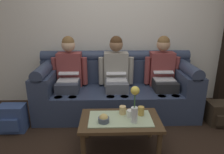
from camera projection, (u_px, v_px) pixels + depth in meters
The scene contains 13 objects.
back_wall_patterned at pixel (115, 19), 3.48m from camera, with size 6.00×0.12×2.90m, color silver.
couch at pixel (116, 90), 3.30m from camera, with size 2.45×0.88×0.96m.
person_left at pixel (69, 73), 3.19m from camera, with size 0.56×0.67×1.22m.
person_middle at pixel (116, 73), 3.21m from camera, with size 0.56×0.67×1.22m.
person_right at pixel (163, 72), 3.23m from camera, with size 0.56×0.67×1.22m.
coffee_table at pixel (120, 123), 2.38m from camera, with size 0.93×0.55×0.40m.
flower_vase at pixel (135, 104), 2.21m from camera, with size 0.10×0.10×0.42m.
snack_bowl at pixel (104, 119), 2.27m from camera, with size 0.12×0.12×0.10m.
cup_near_left at pixel (130, 114), 2.37m from camera, with size 0.08×0.08×0.09m, color white.
cup_near_right at pixel (141, 111), 2.42m from camera, with size 0.07×0.07×0.11m, color gold.
cup_far_center at pixel (123, 110), 2.45m from camera, with size 0.08×0.08×0.10m, color #DBB77A.
backpack_right at pixel (220, 113), 2.97m from camera, with size 0.35×0.32×0.33m.
backpack_left at pixel (13, 118), 2.79m from camera, with size 0.34×0.26×0.38m.
Camera 1 is at (-0.16, -1.91, 1.57)m, focal length 32.81 mm.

